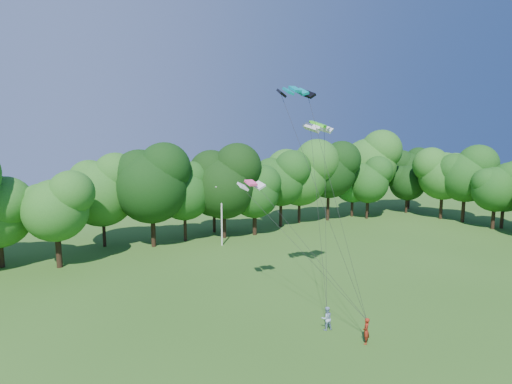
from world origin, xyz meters
TOP-DOWN VIEW (x-y plane):
  - utility_pole at (5.43, 32.38)m, footprint 1.46×0.37m
  - kite_flyer_left at (3.56, 6.81)m, footprint 0.73×0.72m
  - kite_flyer_right at (2.57, 9.49)m, footprint 0.92×0.78m
  - kite_teal at (2.47, 13.39)m, footprint 2.79×1.55m
  - kite_green at (5.37, 14.37)m, footprint 3.16×2.38m
  - kite_pink at (0.35, 16.04)m, footprint 2.10×1.07m
  - tree_back_center at (7.28, 35.58)m, footprint 8.88×8.88m
  - tree_back_east at (31.51, 37.78)m, footprint 7.08×7.08m
  - tree_flank_east at (44.12, 20.66)m, footprint 6.73×6.73m

SIDE VIEW (x-z plane):
  - kite_flyer_right at x=2.57m, z-range 0.00..1.64m
  - kite_flyer_left at x=3.56m, z-range 0.00..1.70m
  - utility_pole at x=5.43m, z-range 0.13..7.49m
  - tree_flank_east at x=44.12m, z-range 1.22..11.00m
  - tree_back_east at x=31.51m, z-range 1.28..11.58m
  - tree_back_center at x=7.28m, z-range 1.61..14.52m
  - kite_pink at x=0.35m, z-range 9.36..9.77m
  - kite_green at x=5.37m, z-range 13.73..14.30m
  - kite_teal at x=2.47m, z-range 16.11..16.69m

